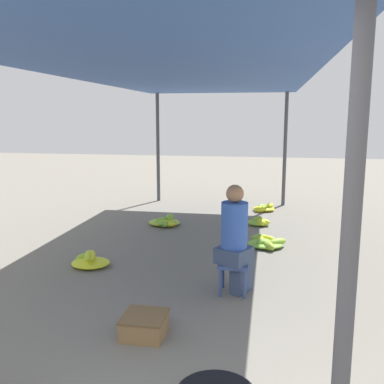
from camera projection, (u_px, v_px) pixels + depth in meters
The scene contains 12 objects.
canopy_post_front_right at pixel (347, 293), 1.83m from camera, with size 0.08×0.08×2.54m, color #4C4C51.
canopy_post_back_left at pixel (158, 148), 10.12m from camera, with size 0.08×0.08×2.54m, color #4C4C51.
canopy_post_back_right at pixel (285, 150), 9.61m from camera, with size 0.08×0.08×2.54m, color #4C4C51.
canopy_tarp at pixel (187, 75), 5.75m from camera, with size 3.35×8.43×0.04m, color #33569E.
stool at pixel (234, 268), 4.90m from camera, with size 0.34×0.34×0.37m.
vendor_seated at pixel (236, 238), 4.84m from camera, with size 0.46×0.46×1.27m.
banana_pile_left_0 at pixel (90, 260), 5.81m from camera, with size 0.53×0.46×0.23m.
banana_pile_left_1 at pixel (165, 222), 7.97m from camera, with size 0.58×0.61×0.20m.
banana_pile_right_0 at pixel (266, 242), 6.69m from camera, with size 0.63×0.58×0.17m.
banana_pile_right_1 at pixel (259, 222), 7.99m from camera, with size 0.43×0.48×0.17m.
banana_pile_right_2 at pixel (264, 208), 9.20m from camera, with size 0.45×0.44×0.18m.
crate_near at pixel (144, 325), 3.97m from camera, with size 0.40×0.40×0.20m.
Camera 1 is at (1.13, -1.52, 2.02)m, focal length 40.00 mm.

